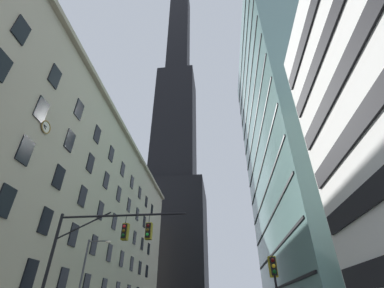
{
  "coord_description": "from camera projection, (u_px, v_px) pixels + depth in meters",
  "views": [
    {
      "loc": [
        4.22,
        -13.38,
        1.62
      ],
      "look_at": [
        -0.38,
        29.38,
        28.97
      ],
      "focal_mm": 24.51,
      "sensor_mm": 36.0,
      "label": 1
    }
  ],
  "objects": [
    {
      "name": "dark_skyscraper",
      "position": [
        174.0,
        150.0,
        108.35
      ],
      "size": [
        24.0,
        24.0,
        196.68
      ],
      "color": "black",
      "rests_on": "ground"
    },
    {
      "name": "glass_office_midrise",
      "position": [
        312.0,
        135.0,
        43.26
      ],
      "size": [
        18.29,
        32.49,
        52.27
      ],
      "color": "gray",
      "rests_on": "ground"
    },
    {
      "name": "traffic_signal_mast",
      "position": [
        105.0,
        244.0,
        16.82
      ],
      "size": [
        8.82,
        0.63,
        7.16
      ],
      "color": "black",
      "rests_on": "sidewalk_left"
    },
    {
      "name": "street_lamppost",
      "position": [
        86.0,
        273.0,
        23.25
      ],
      "size": [
        2.28,
        0.32,
        7.12
      ],
      "color": "#47474C",
      "rests_on": "sidewalk_left"
    },
    {
      "name": "traffic_light_near_right",
      "position": [
        274.0,
        272.0,
        14.16
      ],
      "size": [
        0.4,
        0.63,
        4.01
      ],
      "color": "black",
      "rests_on": "sidewalk_right"
    },
    {
      "name": "station_building",
      "position": [
        71.0,
        214.0,
        39.37
      ],
      "size": [
        14.75,
        58.7,
        27.69
      ],
      "color": "#B2A88E",
      "rests_on": "ground"
    }
  ]
}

